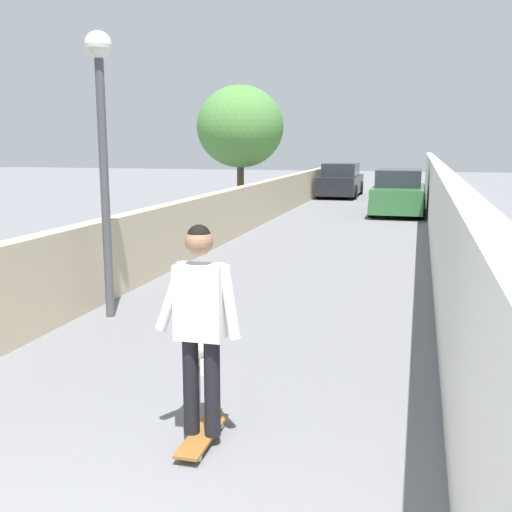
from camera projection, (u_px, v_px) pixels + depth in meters
name	position (u px, v px, depth m)	size (l,w,h in m)	color
ground_plane	(333.00, 237.00, 15.86)	(80.00, 80.00, 0.00)	slate
wall_left	(216.00, 219.00, 14.51)	(48.00, 0.30, 1.26)	tan
fence_right	(440.00, 212.00, 13.13)	(48.00, 0.30, 1.90)	silver
tree_left_mid	(240.00, 127.00, 21.09)	(3.04, 3.04, 4.42)	#473523
lamp_post	(102.00, 123.00, 8.07)	(0.36, 0.36, 3.86)	#4C4C51
skateboard	(202.00, 435.00, 4.92)	(0.80, 0.21, 0.08)	brown
person_skateboarder	(200.00, 314.00, 4.73)	(0.22, 0.71, 1.72)	black
dog	(201.00, 345.00, 6.49)	(1.85, 0.69, 1.06)	white
car_near	(398.00, 193.00, 21.00)	(4.23, 1.80, 1.54)	#336B38
car_far	(341.00, 181.00, 28.00)	(4.38, 1.80, 1.54)	black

